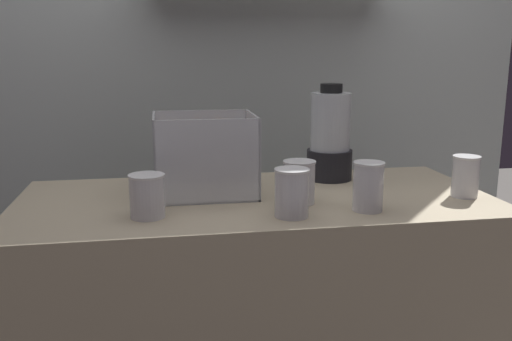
# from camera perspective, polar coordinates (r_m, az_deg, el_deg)

# --- Properties ---
(counter) EXTENTS (1.40, 0.64, 0.90)m
(counter) POSITION_cam_1_polar(r_m,az_deg,el_deg) (1.82, -0.00, -16.56)
(counter) COLOR tan
(counter) RESTS_ON ground_plane
(back_wall_unit) EXTENTS (2.60, 0.24, 2.50)m
(back_wall_unit) POSITION_cam_1_polar(r_m,az_deg,el_deg) (2.35, -3.19, 10.73)
(back_wall_unit) COLOR silver
(back_wall_unit) RESTS_ON ground_plane
(carrot_display_bin) EXTENTS (0.30, 0.24, 0.24)m
(carrot_display_bin) POSITION_cam_1_polar(r_m,az_deg,el_deg) (1.66, -5.23, 0.11)
(carrot_display_bin) COLOR white
(carrot_display_bin) RESTS_ON counter
(blender_pitcher) EXTENTS (0.15, 0.15, 0.32)m
(blender_pitcher) POSITION_cam_1_polar(r_m,az_deg,el_deg) (1.86, 7.64, 3.30)
(blender_pitcher) COLOR black
(blender_pitcher) RESTS_ON counter
(juice_cup_mango_far_left) EXTENTS (0.09, 0.09, 0.11)m
(juice_cup_mango_far_left) POSITION_cam_1_polar(r_m,az_deg,el_deg) (1.46, -11.16, -2.77)
(juice_cup_mango_far_left) COLOR white
(juice_cup_mango_far_left) RESTS_ON counter
(juice_cup_beet_left) EXTENTS (0.09, 0.09, 0.13)m
(juice_cup_beet_left) POSITION_cam_1_polar(r_m,az_deg,el_deg) (1.44, 3.71, -2.61)
(juice_cup_beet_left) COLOR white
(juice_cup_beet_left) RESTS_ON counter
(juice_cup_beet_middle) EXTENTS (0.09, 0.09, 0.12)m
(juice_cup_beet_middle) POSITION_cam_1_polar(r_m,az_deg,el_deg) (1.57, 4.47, -1.46)
(juice_cup_beet_middle) COLOR white
(juice_cup_beet_middle) RESTS_ON counter
(juice_cup_mango_right) EXTENTS (0.09, 0.09, 0.13)m
(juice_cup_mango_right) POSITION_cam_1_polar(r_m,az_deg,el_deg) (1.52, 11.48, -1.95)
(juice_cup_mango_right) COLOR white
(juice_cup_mango_right) RESTS_ON counter
(juice_cup_beet_far_right) EXTENTS (0.08, 0.08, 0.12)m
(juice_cup_beet_far_right) POSITION_cam_1_polar(r_m,az_deg,el_deg) (1.75, 20.78, -0.83)
(juice_cup_beet_far_right) COLOR white
(juice_cup_beet_far_right) RESTS_ON counter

